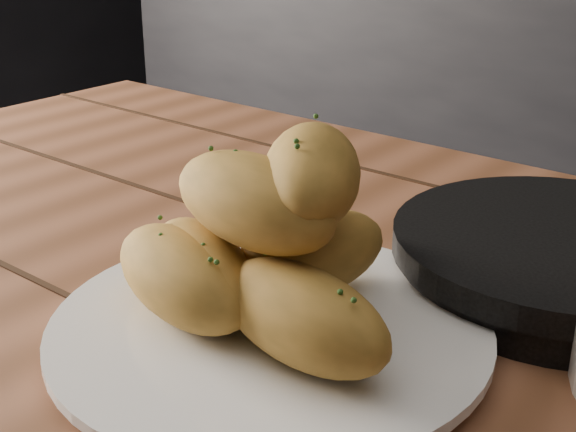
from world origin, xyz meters
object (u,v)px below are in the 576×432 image
object	(u,v)px
table	(307,424)
skillet	(565,259)
plate	(270,331)
bread_rolls	(258,250)

from	to	relation	value
table	skillet	xyz separation A→B (m)	(0.13, 0.16, 0.13)
skillet	table	bearing A→B (deg)	-129.21
plate	bread_rolls	distance (m)	0.06
table	plate	distance (m)	0.12
table	skillet	distance (m)	0.24
bread_rolls	skillet	bearing A→B (deg)	58.26
plate	skillet	bearing A→B (deg)	59.94
bread_rolls	skillet	world-z (taller)	bread_rolls
table	plate	bearing A→B (deg)	-82.12
table	bread_rolls	bearing A→B (deg)	-91.89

